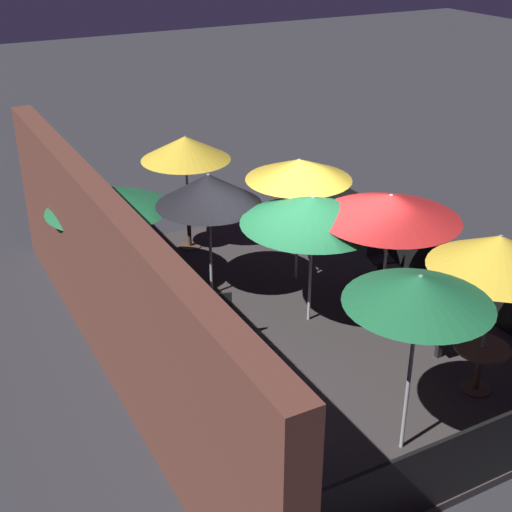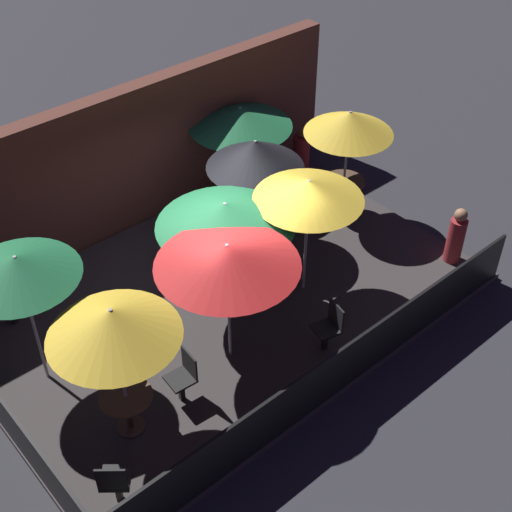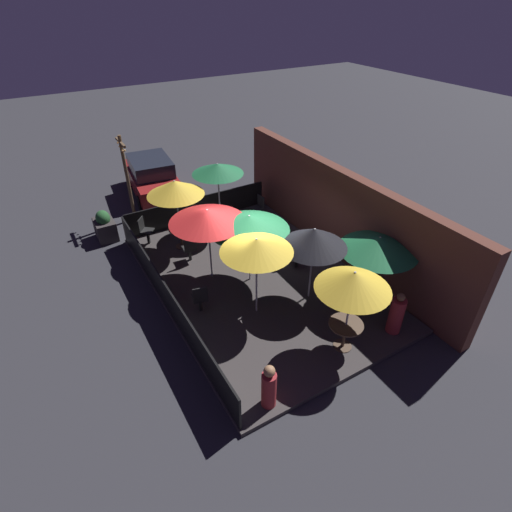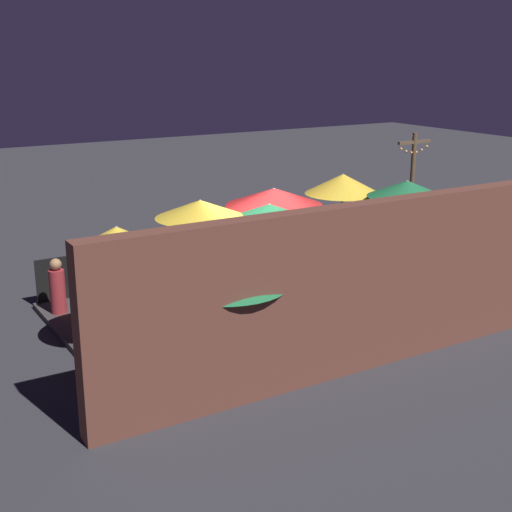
{
  "view_description": "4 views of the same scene",
  "coord_description": "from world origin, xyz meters",
  "px_view_note": "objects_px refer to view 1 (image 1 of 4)",
  "views": [
    {
      "loc": [
        -8.65,
        5.41,
        6.36
      ],
      "look_at": [
        0.61,
        0.47,
        1.16
      ],
      "focal_mm": 50.0,
      "sensor_mm": 36.0,
      "label": 1
    },
    {
      "loc": [
        -5.69,
        -7.41,
        8.85
      ],
      "look_at": [
        0.32,
        -0.49,
        1.23
      ],
      "focal_mm": 50.0,
      "sensor_mm": 36.0,
      "label": 2
    },
    {
      "loc": [
        8.35,
        -4.91,
        7.59
      ],
      "look_at": [
        0.48,
        -0.28,
        1.32
      ],
      "focal_mm": 28.0,
      "sensor_mm": 36.0,
      "label": 3
    },
    {
      "loc": [
        7.62,
        12.01,
        5.38
      ],
      "look_at": [
        0.46,
        0.15,
        1.36
      ],
      "focal_mm": 50.0,
      "sensor_mm": 36.0,
      "label": 4
    }
  ],
  "objects_px": {
    "patio_umbrella_0": "(498,252)",
    "patio_umbrella_6": "(313,210)",
    "patio_umbrella_7": "(419,290)",
    "patio_chair_2": "(294,445)",
    "patio_umbrella_4": "(390,207)",
    "patio_chair_4": "(439,327)",
    "patron_1": "(284,193)",
    "patio_umbrella_1": "(185,148)",
    "patio_chair_0": "(380,255)",
    "dining_table_1": "(189,219)",
    "patron_0": "(113,232)",
    "dining_table_0": "(481,356)",
    "patio_umbrella_2": "(209,190)",
    "patio_umbrella_5": "(299,169)",
    "patio_umbrella_3": "(107,198)",
    "patio_chair_3": "(218,313)"
  },
  "relations": [
    {
      "from": "patio_umbrella_0",
      "to": "patio_umbrella_6",
      "type": "relative_size",
      "value": 1.06
    },
    {
      "from": "patio_umbrella_6",
      "to": "patio_umbrella_7",
      "type": "relative_size",
      "value": 0.92
    },
    {
      "from": "patio_umbrella_7",
      "to": "patio_chair_2",
      "type": "bearing_deg",
      "value": 84.11
    },
    {
      "from": "patio_umbrella_4",
      "to": "patio_umbrella_7",
      "type": "bearing_deg",
      "value": 148.36
    },
    {
      "from": "patio_chair_4",
      "to": "patron_1",
      "type": "bearing_deg",
      "value": 178.32
    },
    {
      "from": "patio_umbrella_1",
      "to": "patio_umbrella_4",
      "type": "height_order",
      "value": "patio_umbrella_4"
    },
    {
      "from": "patio_umbrella_1",
      "to": "patron_1",
      "type": "distance_m",
      "value": 2.93
    },
    {
      "from": "patio_chair_4",
      "to": "patron_1",
      "type": "relative_size",
      "value": 0.79
    },
    {
      "from": "patio_umbrella_7",
      "to": "patio_chair_0",
      "type": "bearing_deg",
      "value": -33.06
    },
    {
      "from": "patio_umbrella_1",
      "to": "dining_table_1",
      "type": "relative_size",
      "value": 2.76
    },
    {
      "from": "patio_chair_4",
      "to": "patio_umbrella_7",
      "type": "bearing_deg",
      "value": -46.92
    },
    {
      "from": "patron_0",
      "to": "patio_umbrella_4",
      "type": "bearing_deg",
      "value": -145.11
    },
    {
      "from": "patron_0",
      "to": "patron_1",
      "type": "distance_m",
      "value": 3.94
    },
    {
      "from": "patio_umbrella_4",
      "to": "dining_table_0",
      "type": "bearing_deg",
      "value": -175.48
    },
    {
      "from": "patio_umbrella_6",
      "to": "patron_0",
      "type": "distance_m",
      "value": 4.56
    },
    {
      "from": "patio_umbrella_6",
      "to": "patio_umbrella_1",
      "type": "bearing_deg",
      "value": 10.04
    },
    {
      "from": "patio_umbrella_6",
      "to": "patio_chair_4",
      "type": "distance_m",
      "value": 2.61
    },
    {
      "from": "patio_chair_0",
      "to": "patio_chair_4",
      "type": "xyz_separation_m",
      "value": [
        -2.4,
        0.7,
        0.0
      ]
    },
    {
      "from": "patio_umbrella_7",
      "to": "patio_chair_4",
      "type": "relative_size",
      "value": 2.7
    },
    {
      "from": "dining_table_1",
      "to": "patio_umbrella_2",
      "type": "bearing_deg",
      "value": 167.73
    },
    {
      "from": "patron_1",
      "to": "patio_umbrella_5",
      "type": "bearing_deg",
      "value": 26.87
    },
    {
      "from": "patio_umbrella_7",
      "to": "patio_umbrella_0",
      "type": "bearing_deg",
      "value": -74.95
    },
    {
      "from": "patio_umbrella_7",
      "to": "patio_chair_4",
      "type": "distance_m",
      "value": 2.9
    },
    {
      "from": "patio_chair_0",
      "to": "patio_umbrella_2",
      "type": "bearing_deg",
      "value": -95.01
    },
    {
      "from": "patio_umbrella_1",
      "to": "patio_umbrella_6",
      "type": "xyz_separation_m",
      "value": [
        -3.54,
        -0.63,
        -0.09
      ]
    },
    {
      "from": "patio_umbrella_6",
      "to": "patio_chair_2",
      "type": "height_order",
      "value": "patio_umbrella_6"
    },
    {
      "from": "patio_umbrella_3",
      "to": "patron_1",
      "type": "distance_m",
      "value": 4.8
    },
    {
      "from": "patio_umbrella_2",
      "to": "patio_chair_4",
      "type": "xyz_separation_m",
      "value": [
        -3.36,
        -2.23,
        -1.48
      ]
    },
    {
      "from": "patio_umbrella_5",
      "to": "patio_chair_0",
      "type": "xyz_separation_m",
      "value": [
        -0.72,
        -1.33,
        -1.64
      ]
    },
    {
      "from": "patio_umbrella_3",
      "to": "patio_chair_0",
      "type": "height_order",
      "value": "patio_umbrella_3"
    },
    {
      "from": "patio_umbrella_4",
      "to": "patio_umbrella_5",
      "type": "height_order",
      "value": "patio_umbrella_5"
    },
    {
      "from": "patio_umbrella_1",
      "to": "patio_chair_2",
      "type": "relative_size",
      "value": 2.41
    },
    {
      "from": "patio_umbrella_0",
      "to": "dining_table_0",
      "type": "bearing_deg",
      "value": -90.0
    },
    {
      "from": "patio_umbrella_0",
      "to": "patio_umbrella_5",
      "type": "height_order",
      "value": "patio_umbrella_0"
    },
    {
      "from": "patio_umbrella_0",
      "to": "patio_umbrella_6",
      "type": "bearing_deg",
      "value": 21.68
    },
    {
      "from": "patron_1",
      "to": "patio_chair_0",
      "type": "bearing_deg",
      "value": 53.25
    },
    {
      "from": "patio_umbrella_1",
      "to": "patio_umbrella_2",
      "type": "relative_size",
      "value": 1.02
    },
    {
      "from": "patio_umbrella_4",
      "to": "dining_table_1",
      "type": "bearing_deg",
      "value": 20.16
    },
    {
      "from": "patio_umbrella_0",
      "to": "dining_table_1",
      "type": "distance_m",
      "value": 6.72
    },
    {
      "from": "patio_umbrella_1",
      "to": "patio_umbrella_5",
      "type": "bearing_deg",
      "value": -152.12
    },
    {
      "from": "patio_umbrella_0",
      "to": "patio_umbrella_7",
      "type": "relative_size",
      "value": 0.98
    },
    {
      "from": "patio_umbrella_5",
      "to": "patio_chair_4",
      "type": "xyz_separation_m",
      "value": [
        -3.13,
        -0.63,
        -1.64
      ]
    },
    {
      "from": "patio_umbrella_1",
      "to": "patio_umbrella_4",
      "type": "relative_size",
      "value": 1.0
    },
    {
      "from": "dining_table_0",
      "to": "dining_table_1",
      "type": "xyz_separation_m",
      "value": [
        6.3,
        1.72,
        0.03
      ]
    },
    {
      "from": "patio_umbrella_5",
      "to": "patio_umbrella_6",
      "type": "distance_m",
      "value": 1.44
    },
    {
      "from": "patio_chair_2",
      "to": "patio_chair_3",
      "type": "bearing_deg",
      "value": 75.38
    },
    {
      "from": "patio_umbrella_2",
      "to": "dining_table_1",
      "type": "distance_m",
      "value": 2.45
    },
    {
      "from": "dining_table_0",
      "to": "dining_table_1",
      "type": "distance_m",
      "value": 6.53
    },
    {
      "from": "patio_umbrella_6",
      "to": "patio_chair_4",
      "type": "xyz_separation_m",
      "value": [
        -1.81,
        -1.18,
        -1.48
      ]
    },
    {
      "from": "patio_umbrella_5",
      "to": "patio_chair_2",
      "type": "relative_size",
      "value": 2.43
    }
  ]
}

